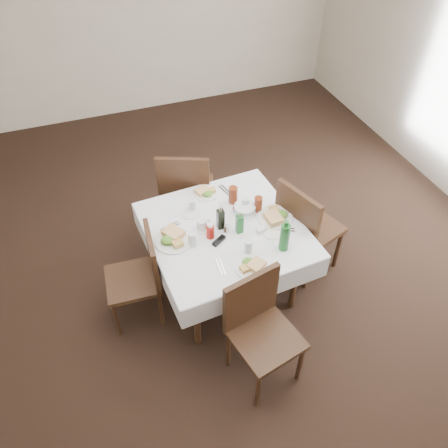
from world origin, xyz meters
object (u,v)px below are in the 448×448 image
object	(u,v)px
dining_table	(225,235)
oil_cruet_green	(240,223)
ketchup_bottle	(210,231)
water_e	(246,204)
chair_west	(142,272)
water_s	(249,247)
chair_south	(259,323)
chair_east	(304,225)
water_w	(193,239)
green_bottle	(285,237)
chair_north	(186,189)
water_n	(192,205)
bread_basket	(245,209)
oil_cruet_dark	(221,218)
coffee_mug	(202,225)

from	to	relation	value
dining_table	oil_cruet_green	world-z (taller)	oil_cruet_green
ketchup_bottle	water_e	bearing A→B (deg)	28.71
chair_west	water_s	bearing A→B (deg)	-19.45
chair_south	chair_east	distance (m)	1.11
water_e	water_w	world-z (taller)	water_w
chair_west	water_e	world-z (taller)	chair_west
water_e	ketchup_bottle	distance (m)	0.46
water_s	green_bottle	xyz separation A→B (m)	(0.28, -0.06, 0.07)
chair_north	oil_cruet_green	xyz separation A→B (m)	(0.21, -0.90, 0.26)
water_e	chair_west	bearing A→B (deg)	-169.36
chair_south	oil_cruet_green	xyz separation A→B (m)	(0.14, 0.76, 0.30)
dining_table	water_s	size ratio (longest dim) A/B	11.44
green_bottle	water_n	bearing A→B (deg)	128.33
chair_south	oil_cruet_green	world-z (taller)	oil_cruet_green
bread_basket	oil_cruet_dark	distance (m)	0.29
water_e	water_w	size ratio (longest dim) A/B	0.89
water_s	bread_basket	bearing A→B (deg)	71.40
coffee_mug	green_bottle	xyz separation A→B (m)	(0.54, -0.43, 0.09)
chair_south	chair_west	world-z (taller)	chair_south
bread_basket	oil_cruet_dark	world-z (taller)	oil_cruet_dark
water_e	oil_cruet_green	xyz separation A→B (m)	(-0.15, -0.24, 0.04)
water_s	coffee_mug	distance (m)	0.46
water_w	chair_west	bearing A→B (deg)	171.33
water_s	ketchup_bottle	bearing A→B (deg)	131.36
chair_south	water_w	bearing A→B (deg)	109.81
bread_basket	green_bottle	distance (m)	0.53
chair_east	oil_cruet_dark	bearing A→B (deg)	175.13
chair_west	water_w	size ratio (longest dim) A/B	7.00
coffee_mug	ketchup_bottle	bearing A→B (deg)	-73.43
chair_north	water_n	size ratio (longest dim) A/B	9.22
water_n	water_w	size ratio (longest dim) A/B	0.86
dining_table	water_e	xyz separation A→B (m)	(0.25, 0.17, 0.14)
dining_table	ketchup_bottle	world-z (taller)	ketchup_bottle
chair_west	green_bottle	distance (m)	1.22
water_s	oil_cruet_green	world-z (taller)	oil_cruet_green
water_s	chair_north	bearing A→B (deg)	99.53
chair_east	water_w	xyz separation A→B (m)	(-1.05, -0.05, 0.24)
chair_north	ketchup_bottle	size ratio (longest dim) A/B	7.22
oil_cruet_dark	water_e	bearing A→B (deg)	26.59
water_e	water_s	bearing A→B (deg)	-109.68
ketchup_bottle	coffee_mug	world-z (taller)	ketchup_bottle
chair_south	ketchup_bottle	world-z (taller)	chair_south
chair_north	water_w	size ratio (longest dim) A/B	7.94
chair_north	chair_south	distance (m)	1.65
water_w	oil_cruet_dark	world-z (taller)	oil_cruet_dark
water_e	ketchup_bottle	xyz separation A→B (m)	(-0.40, -0.22, 0.01)
water_e	oil_cruet_dark	size ratio (longest dim) A/B	0.49
oil_cruet_green	oil_cruet_dark	bearing A→B (deg)	142.43
dining_table	bread_basket	distance (m)	0.29
chair_north	chair_west	world-z (taller)	chair_north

